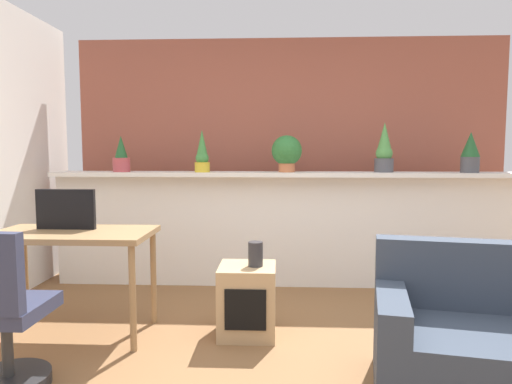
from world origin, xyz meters
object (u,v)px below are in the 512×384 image
object	(u,v)px
tv_monitor	(66,209)
vase_on_shelf	(256,254)
potted_plant_0	(121,156)
desk	(73,243)
potted_plant_3	(384,151)
potted_plant_4	(470,152)
side_cube_shelf	(247,300)
potted_plant_2	(287,152)
potted_plant_1	(202,154)

from	to	relation	value
tv_monitor	vase_on_shelf	size ratio (longest dim) A/B	2.45
potted_plant_0	tv_monitor	xyz separation A→B (m)	(-0.01, -1.16, -0.36)
desk	tv_monitor	xyz separation A→B (m)	(-0.08, 0.08, 0.23)
potted_plant_3	potted_plant_4	distance (m)	0.78
desk	tv_monitor	world-z (taller)	tv_monitor
potted_plant_4	tv_monitor	world-z (taller)	potted_plant_4
side_cube_shelf	vase_on_shelf	xyz separation A→B (m)	(0.06, 0.00, 0.34)
tv_monitor	side_cube_shelf	world-z (taller)	tv_monitor
side_cube_shelf	potted_plant_4	bearing A→B (deg)	30.41
potted_plant_0	potted_plant_3	xyz separation A→B (m)	(2.51, 0.05, 0.05)
potted_plant_2	vase_on_shelf	bearing A→B (deg)	-101.20
potted_plant_2	tv_monitor	world-z (taller)	potted_plant_2
potted_plant_2	potted_plant_4	bearing A→B (deg)	-1.15
tv_monitor	side_cube_shelf	distance (m)	1.46
side_cube_shelf	vase_on_shelf	world-z (taller)	vase_on_shelf
potted_plant_3	vase_on_shelf	world-z (taller)	potted_plant_3
potted_plant_1	potted_plant_3	bearing A→B (deg)	2.37
potted_plant_3	vase_on_shelf	distance (m)	1.84
potted_plant_1	potted_plant_2	bearing A→B (deg)	3.45
potted_plant_2	vase_on_shelf	distance (m)	1.42
potted_plant_0	vase_on_shelf	size ratio (longest dim) A/B	2.01
potted_plant_4	potted_plant_1	bearing A→B (deg)	-179.67
potted_plant_1	tv_monitor	distance (m)	1.44
potted_plant_3	potted_plant_4	xyz separation A→B (m)	(0.78, -0.06, -0.01)
potted_plant_1	potted_plant_3	xyz separation A→B (m)	(1.73, 0.07, 0.03)
potted_plant_1	side_cube_shelf	xyz separation A→B (m)	(0.51, -1.16, -1.03)
potted_plant_0	side_cube_shelf	size ratio (longest dim) A/B	0.70
potted_plant_3	vase_on_shelf	xyz separation A→B (m)	(-1.16, -1.23, -0.72)
potted_plant_0	desk	world-z (taller)	potted_plant_0
potted_plant_2	potted_plant_3	world-z (taller)	potted_plant_3
potted_plant_1	potted_plant_2	xyz separation A→B (m)	(0.80, 0.05, 0.02)
potted_plant_1	side_cube_shelf	size ratio (longest dim) A/B	0.80
potted_plant_4	desk	size ratio (longest dim) A/B	0.34
potted_plant_1	potted_plant_3	world-z (taller)	potted_plant_3
potted_plant_1	vase_on_shelf	size ratio (longest dim) A/B	2.31
potted_plant_2	potted_plant_4	world-z (taller)	potted_plant_4
potted_plant_4	side_cube_shelf	xyz separation A→B (m)	(-2.00, -1.17, -1.05)
desk	tv_monitor	distance (m)	0.26
vase_on_shelf	potted_plant_4	bearing A→B (deg)	31.12
desk	potted_plant_0	bearing A→B (deg)	93.08
potted_plant_2	potted_plant_4	xyz separation A→B (m)	(1.70, -0.03, -0.00)
potted_plant_3	desk	world-z (taller)	potted_plant_3
potted_plant_4	potted_plant_0	bearing A→B (deg)	179.94
potted_plant_0	desk	xyz separation A→B (m)	(0.07, -1.24, -0.59)
desk	potted_plant_3	bearing A→B (deg)	27.80
potted_plant_0	side_cube_shelf	distance (m)	2.02
potted_plant_1	vase_on_shelf	world-z (taller)	potted_plant_1
potted_plant_0	potted_plant_4	bearing A→B (deg)	-0.06
potted_plant_0	tv_monitor	world-z (taller)	potted_plant_0
potted_plant_1	desk	xyz separation A→B (m)	(-0.72, -1.22, -0.61)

